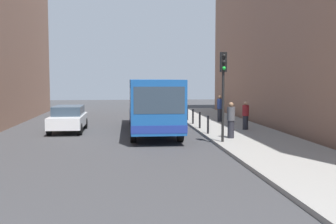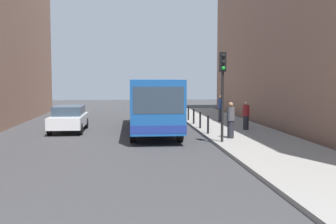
# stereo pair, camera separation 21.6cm
# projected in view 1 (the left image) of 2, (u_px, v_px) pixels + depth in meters

# --- Properties ---
(ground_plane) EXTENTS (80.00, 80.00, 0.00)m
(ground_plane) POSITION_uv_depth(u_px,v_px,m) (144.00, 140.00, 20.39)
(ground_plane) COLOR #38383A
(sidewalk) EXTENTS (4.40, 40.00, 0.15)m
(sidewalk) POSITION_uv_depth(u_px,v_px,m) (250.00, 137.00, 20.95)
(sidewalk) COLOR gray
(sidewalk) RESTS_ON ground
(building_right) EXTENTS (7.00, 32.00, 15.55)m
(building_right) POSITION_uv_depth(u_px,v_px,m) (330.00, 0.00, 24.93)
(building_right) COLOR #936B56
(building_right) RESTS_ON ground
(bus) EXTENTS (2.62, 11.04, 3.00)m
(bus) POSITION_uv_depth(u_px,v_px,m) (152.00, 102.00, 23.69)
(bus) COLOR #19519E
(bus) RESTS_ON ground
(car_beside_bus) EXTENTS (1.87, 4.40, 1.48)m
(car_beside_bus) POSITION_uv_depth(u_px,v_px,m) (68.00, 118.00, 23.73)
(car_beside_bus) COLOR silver
(car_beside_bus) RESTS_ON ground
(traffic_light) EXTENTS (0.28, 0.33, 4.10)m
(traffic_light) POSITION_uv_depth(u_px,v_px,m) (223.00, 80.00, 18.76)
(traffic_light) COLOR black
(traffic_light) RESTS_ON sidewalk
(bollard_near) EXTENTS (0.11, 0.11, 0.95)m
(bollard_near) POSITION_uv_depth(u_px,v_px,m) (208.00, 125.00, 21.77)
(bollard_near) COLOR black
(bollard_near) RESTS_ON sidewalk
(bollard_mid) EXTENTS (0.11, 0.11, 0.95)m
(bollard_mid) POSITION_uv_depth(u_px,v_px,m) (200.00, 120.00, 24.16)
(bollard_mid) COLOR black
(bollard_mid) RESTS_ON sidewalk
(bollard_far) EXTENTS (0.11, 0.11, 0.95)m
(bollard_far) POSITION_uv_depth(u_px,v_px,m) (193.00, 116.00, 26.56)
(bollard_far) COLOR black
(bollard_far) RESTS_ON sidewalk
(bollard_farthest) EXTENTS (0.11, 0.11, 0.95)m
(bollard_farthest) POSITION_uv_depth(u_px,v_px,m) (187.00, 113.00, 28.95)
(bollard_farthest) COLOR black
(bollard_farthest) RESTS_ON sidewalk
(pedestrian_near_signal) EXTENTS (0.38, 0.38, 1.76)m
(pedestrian_near_signal) POSITION_uv_depth(u_px,v_px,m) (231.00, 120.00, 20.09)
(pedestrian_near_signal) COLOR #26262D
(pedestrian_near_signal) RESTS_ON sidewalk
(pedestrian_mid_sidewalk) EXTENTS (0.38, 0.38, 1.61)m
(pedestrian_mid_sidewalk) POSITION_uv_depth(u_px,v_px,m) (246.00, 116.00, 23.52)
(pedestrian_mid_sidewalk) COLOR #26262D
(pedestrian_mid_sidewalk) RESTS_ON sidewalk
(pedestrian_far_sidewalk) EXTENTS (0.38, 0.38, 1.78)m
(pedestrian_far_sidewalk) POSITION_uv_depth(u_px,v_px,m) (220.00, 108.00, 27.96)
(pedestrian_far_sidewalk) COLOR #26262D
(pedestrian_far_sidewalk) RESTS_ON sidewalk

